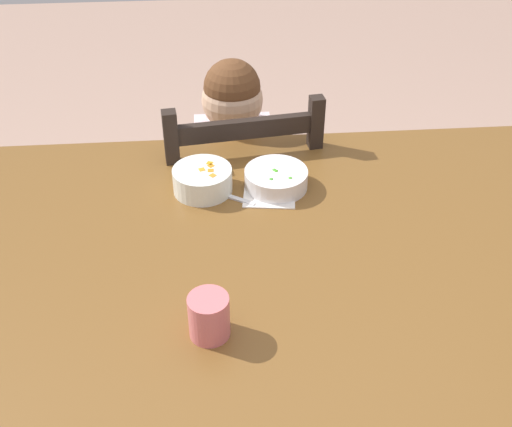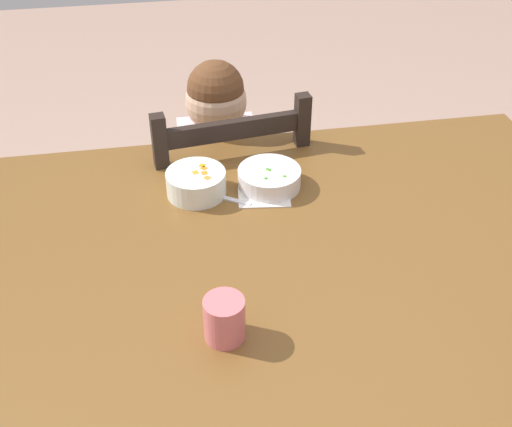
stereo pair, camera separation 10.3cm
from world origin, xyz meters
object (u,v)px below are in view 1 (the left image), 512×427
Objects in this scene: dining_table at (270,284)px; bowl_of_peas at (276,178)px; bowl_of_carrots at (203,179)px; spoon at (220,193)px; child_figure at (234,170)px; dining_chair at (237,219)px; drinking_cup at (209,316)px.

bowl_of_peas is (0.04, 0.24, 0.12)m from dining_table.
spoon is at bearing -26.86° from bowl_of_carrots.
bowl_of_peas is at bearing -73.12° from child_figure.
bowl_of_carrots is (-0.14, 0.24, 0.12)m from dining_table.
child_figure is (-0.05, 0.54, -0.04)m from dining_table.
bowl_of_carrots is at bearing -107.54° from dining_chair.
child_figure is at bearing 106.88° from bowl_of_peas.
dining_table is 0.27m from bowl_of_peas.
child_figure reaches higher than bowl_of_peas.
drinking_cup is (-0.13, -0.22, 0.14)m from dining_table.
dining_table is 1.63× the size of child_figure.
dining_chair reaches higher than bowl_of_carrots.
bowl_of_peas reaches higher than spoon.
child_figure is 6.76× the size of bowl_of_carrots.
spoon is at bearing -99.51° from dining_chair.
dining_chair is at bearing 80.49° from spoon.
drinking_cup is at bearing -94.50° from spoon.
dining_table is at bearing -84.40° from child_figure.
bowl_of_carrots is at bearing 120.07° from dining_table.
bowl_of_carrots is 0.46m from drinking_cup.
dining_chair is at bearing 83.38° from drinking_cup.
bowl_of_carrots is at bearing -106.86° from child_figure.
spoon is at bearing -171.34° from bowl_of_peas.
dining_chair is 0.46m from bowl_of_peas.
child_figure reaches higher than dining_chair.
child_figure is at bearing -128.30° from dining_chair.
spoon is 0.45m from drinking_cup.
dining_table is 0.59m from dining_chair.
child_figure is 7.65× the size of spoon.
dining_chair is 0.46m from spoon.
dining_table is 0.31m from bowl_of_carrots.
bowl_of_peas is 0.14m from spoon.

